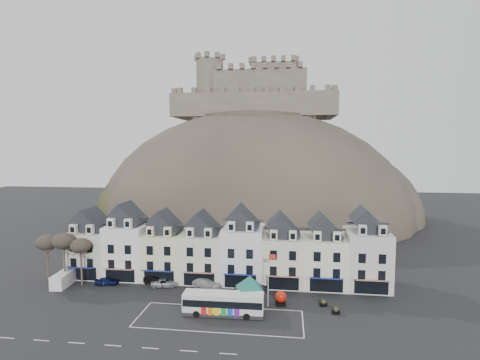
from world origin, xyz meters
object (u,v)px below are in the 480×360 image
object	(u,v)px
car_navy	(107,281)
bus	(223,303)
bus_shelter	(250,283)
car_black	(155,280)
car_white	(207,283)
car_maroon	(249,285)
red_buoy	(281,298)
car_charcoal	(256,286)
white_van	(63,280)
car_silver	(165,283)
flagpole	(269,276)

from	to	relation	value
car_navy	bus	bearing A→B (deg)	-123.86
bus_shelter	car_black	bearing A→B (deg)	142.77
bus	car_navy	world-z (taller)	bus
car_white	car_maroon	bearing A→B (deg)	-69.48
bus_shelter	car_maroon	size ratio (longest dim) A/B	1.88
car_navy	car_white	distance (m)	16.75
red_buoy	car_maroon	distance (m)	7.48
red_buoy	car_white	distance (m)	13.28
car_charcoal	white_van	bearing A→B (deg)	107.57
bus	red_buoy	xyz separation A→B (m)	(7.69, 4.17, -0.64)
white_van	car_black	bearing A→B (deg)	4.73
car_black	car_silver	bearing A→B (deg)	-84.12
car_charcoal	flagpole	bearing A→B (deg)	-145.34
flagpole	car_navy	world-z (taller)	flagpole
flagpole	car_charcoal	size ratio (longest dim) A/B	2.12
car_navy	car_silver	size ratio (longest dim) A/B	0.85
white_van	flagpole	bearing A→B (deg)	-10.67
car_silver	car_charcoal	world-z (taller)	car_silver
red_buoy	car_maroon	xyz separation A→B (m)	(-5.20, 5.37, -0.41)
car_navy	car_silver	world-z (taller)	car_navy
red_buoy	bus	bearing A→B (deg)	-151.55
car_navy	car_black	xyz separation A→B (m)	(7.99, 1.10, 0.12)
bus_shelter	car_navy	size ratio (longest dim) A/B	1.94
bus	bus_shelter	size ratio (longest dim) A/B	1.52
red_buoy	flagpole	distance (m)	3.89
bus	car_silver	world-z (taller)	bus
car_navy	car_maroon	world-z (taller)	car_maroon
red_buoy	flagpole	xyz separation A→B (m)	(-1.72, -0.63, 3.44)
flagpole	bus_shelter	bearing A→B (deg)	-159.06
bus	car_navy	xyz separation A→B (m)	(-21.17, 8.44, -1.07)
bus_shelter	car_white	world-z (taller)	bus_shelter
bus	car_black	world-z (taller)	bus
flagpole	car_black	bearing A→B (deg)	162.62
car_maroon	car_charcoal	distance (m)	1.21
car_navy	car_maroon	bearing A→B (deg)	-99.47
flagpole	white_van	xyz separation A→B (m)	(-34.03, 3.50, -3.41)
flagpole	white_van	world-z (taller)	flagpole
white_van	car_navy	distance (m)	7.05
car_charcoal	bus	bearing A→B (deg)	171.87
bus	white_van	bearing A→B (deg)	164.87
bus_shelter	car_navy	distance (m)	25.41
car_white	car_maroon	distance (m)	6.95
car_charcoal	car_navy	bearing A→B (deg)	105.52
white_van	car_white	distance (m)	23.74
white_van	car_maroon	bearing A→B (deg)	-0.12
flagpole	car_navy	xyz separation A→B (m)	(-27.14, 4.90, -3.87)
red_buoy	car_navy	distance (m)	29.18
flagpole	car_white	bearing A→B (deg)	150.11
bus_shelter	car_maroon	world-z (taller)	bus_shelter
white_van	car_silver	world-z (taller)	white_van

